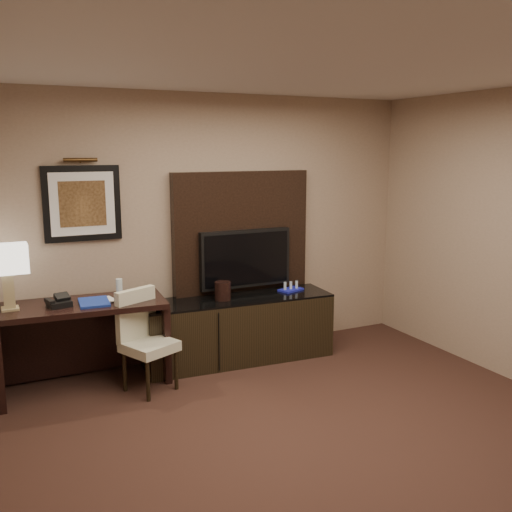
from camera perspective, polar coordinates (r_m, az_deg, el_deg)
floor at (r=4.25m, az=9.13°, el=-19.95°), size 4.50×5.00×0.01m
ceiling at (r=3.70m, az=10.44°, el=19.00°), size 4.50×5.00×0.01m
wall_back at (r=5.93m, az=-4.36°, el=2.91°), size 4.50×0.01×2.70m
desk at (r=5.47m, az=-16.88°, el=-8.52°), size 1.52×0.74×0.79m
credenza at (r=5.89m, az=-1.78°, el=-7.28°), size 1.96×0.65×0.66m
tv_wall_panel at (r=6.00m, az=-1.48°, el=2.26°), size 1.50×0.12×1.30m
tv at (r=5.96m, az=-1.07°, el=-0.24°), size 1.00×0.08×0.60m
artwork at (r=5.54m, az=-16.99°, el=5.04°), size 0.70×0.04×0.70m
picture_light at (r=5.48m, az=-17.16°, el=9.17°), size 0.04×0.04×0.30m
desk_chair at (r=5.23m, az=-10.60°, el=-8.79°), size 0.56×0.59×0.85m
table_lamp at (r=5.29m, az=-23.57°, el=-2.27°), size 0.36×0.28×0.51m
desk_phone at (r=5.28m, az=-19.09°, el=-4.32°), size 0.22×0.20×0.09m
blue_folder at (r=5.31m, az=-15.89°, el=-4.46°), size 0.28×0.36×0.02m
book at (r=5.31m, az=-15.62°, el=-3.43°), size 0.15×0.05×0.20m
water_bottle at (r=5.43m, az=-13.51°, el=-3.16°), size 0.08×0.08×0.18m
ice_bucket at (r=5.70m, az=-3.35°, el=-3.49°), size 0.17×0.17×0.18m
minibar_tray at (r=6.07m, az=3.50°, el=-3.06°), size 0.29×0.22×0.09m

